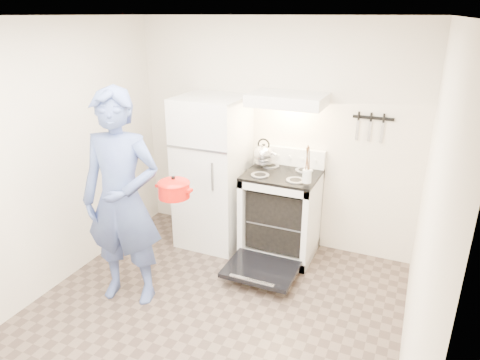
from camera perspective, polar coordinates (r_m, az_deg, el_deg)
name	(u,v)px	position (r m, az deg, el deg)	size (l,w,h in m)	color
floor	(199,329)	(3.88, -5.49, -19.12)	(3.60, 3.60, 0.00)	brown
back_wall	(273,136)	(4.78, 4.39, 5.92)	(3.20, 0.02, 2.50)	beige
refrigerator	(213,172)	(4.81, -3.67, 1.04)	(0.70, 0.70, 1.70)	white
stove_body	(281,215)	(4.70, 5.46, -4.70)	(0.76, 0.65, 0.92)	white
cooktop	(282,175)	(4.51, 5.67, 0.73)	(0.76, 0.65, 0.03)	black
backsplash	(291,156)	(4.73, 6.79, 3.15)	(0.76, 0.07, 0.20)	white
oven_door	(261,269)	(4.37, 2.80, -11.82)	(0.70, 0.54, 0.04)	black
oven_rack	(281,217)	(4.71, 5.45, -4.92)	(0.60, 0.52, 0.01)	gray
range_hood	(287,100)	(4.37, 6.35, 10.60)	(0.76, 0.50, 0.12)	white
knife_strip	(373,118)	(4.47, 17.35, 7.91)	(0.40, 0.02, 0.03)	black
pizza_stone	(281,214)	(4.75, 5.46, -4.49)	(0.37, 0.37, 0.02)	olive
tea_kettle	(263,152)	(4.66, 3.15, 3.69)	(0.25, 0.21, 0.31)	silver
utensil_jar	(307,176)	(4.19, 8.92, 0.52)	(0.09, 0.09, 0.13)	silver
person	(122,200)	(3.89, -15.45, -2.62)	(0.72, 0.47, 1.97)	#36417F
dutch_oven	(174,190)	(3.81, -8.80, -1.33)	(0.35, 0.28, 0.23)	red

